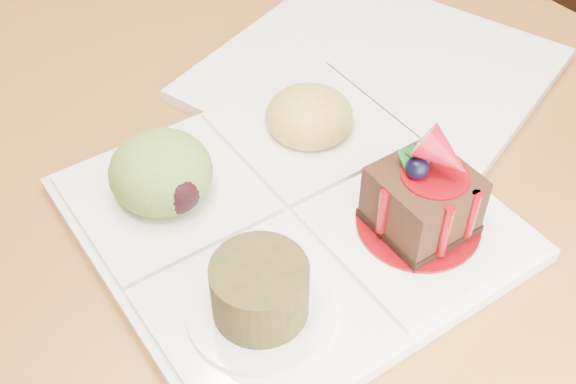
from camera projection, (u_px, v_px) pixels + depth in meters
dining_table at (43, 89)px, 0.80m from camera, size 1.00×1.80×0.75m
chair_right at (490, 44)px, 1.24m from camera, size 0.49×0.49×0.83m
sampler_plate at (282, 201)px, 0.55m from camera, size 0.30×0.30×0.11m
second_plate at (375, 74)px, 0.70m from camera, size 0.37×0.37×0.01m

